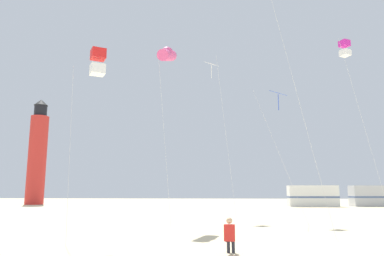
# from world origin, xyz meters

# --- Properties ---
(kite_flyer_standing) EXTENTS (0.37, 0.53, 1.16)m
(kite_flyer_standing) POSITION_xyz_m (0.92, 5.49, 0.61)
(kite_flyer_standing) COLOR red
(kite_flyer_standing) RESTS_ON ground
(kite_box_magenta) EXTENTS (2.75, 2.18, 12.63)m
(kite_box_magenta) POSITION_xyz_m (9.63, 18.64, 12.03)
(kite_box_magenta) COLOR silver
(kite_box_magenta) RESTS_ON ground
(kite_diamond_white) EXTENTS (2.39, 2.38, 12.32)m
(kite_diamond_white) POSITION_xyz_m (0.17, 21.27, 11.51)
(kite_diamond_white) COLOR silver
(kite_diamond_white) RESTS_ON ground
(kite_tube_rainbow) EXTENTS (0.97, 2.55, 11.05)m
(kite_tube_rainbow) POSITION_xyz_m (-2.53, 14.55, 10.35)
(kite_tube_rainbow) COLOR silver
(kite_tube_rainbow) RESTS_ON ground
(kite_diamond_blue) EXTENTS (3.03, 2.46, 8.80)m
(kite_diamond_blue) POSITION_xyz_m (4.64, 17.57, 8.25)
(kite_diamond_blue) COLOR silver
(kite_diamond_blue) RESTS_ON ground
(kite_box_scarlet) EXTENTS (1.69, 1.73, 8.12)m
(kite_box_scarlet) POSITION_xyz_m (-4.61, 8.03, 7.53)
(kite_box_scarlet) COLOR silver
(kite_box_scarlet) RESTS_ON ground
(lighthouse_distant) EXTENTS (2.80, 2.80, 16.80)m
(lighthouse_distant) POSITION_xyz_m (-28.28, 49.19, 7.84)
(lighthouse_distant) COLOR red
(lighthouse_distant) RESTS_ON ground
(rv_van_white) EXTENTS (6.44, 2.35, 2.80)m
(rv_van_white) POSITION_xyz_m (13.04, 44.25, 1.39)
(rv_van_white) COLOR white
(rv_van_white) RESTS_ON ground
(rv_van_silver) EXTENTS (6.56, 2.71, 2.80)m
(rv_van_silver) POSITION_xyz_m (21.74, 45.64, 1.39)
(rv_van_silver) COLOR #B7BABF
(rv_van_silver) RESTS_ON ground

